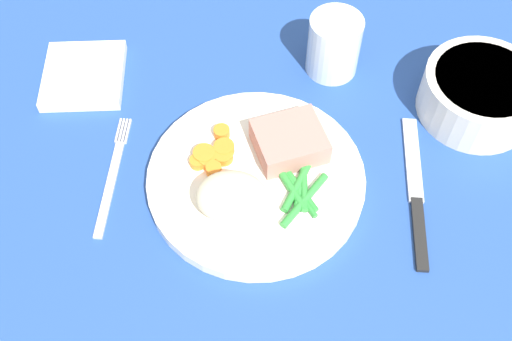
{
  "coord_description": "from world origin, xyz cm",
  "views": [
    {
      "loc": [
        -0.96,
        -40.17,
        61.68
      ],
      "look_at": [
        -3.6,
        -2.03,
        4.6
      ],
      "focal_mm": 42.91,
      "sensor_mm": 36.0,
      "label": 1
    }
  ],
  "objects_px": {
    "napkin": "(84,75)",
    "water_glass": "(333,49)",
    "salad_bowl": "(480,92)",
    "knife": "(416,193)",
    "dinner_plate": "(256,179)",
    "meat_portion": "(288,141)",
    "fork": "(113,176)"
  },
  "relations": [
    {
      "from": "napkin",
      "to": "knife",
      "type": "bearing_deg",
      "value": -19.59
    },
    {
      "from": "salad_bowl",
      "to": "knife",
      "type": "bearing_deg",
      "value": -121.69
    },
    {
      "from": "fork",
      "to": "dinner_plate",
      "type": "bearing_deg",
      "value": 2.78
    },
    {
      "from": "dinner_plate",
      "to": "water_glass",
      "type": "bearing_deg",
      "value": 65.44
    },
    {
      "from": "water_glass",
      "to": "salad_bowl",
      "type": "bearing_deg",
      "value": -18.66
    },
    {
      "from": "fork",
      "to": "water_glass",
      "type": "height_order",
      "value": "water_glass"
    },
    {
      "from": "fork",
      "to": "water_glass",
      "type": "xyz_separation_m",
      "value": [
        0.25,
        0.19,
        0.03
      ]
    },
    {
      "from": "napkin",
      "to": "water_glass",
      "type": "bearing_deg",
      "value": 7.63
    },
    {
      "from": "water_glass",
      "to": "knife",
      "type": "bearing_deg",
      "value": -63.1
    },
    {
      "from": "knife",
      "to": "salad_bowl",
      "type": "relative_size",
      "value": 1.44
    },
    {
      "from": "dinner_plate",
      "to": "water_glass",
      "type": "relative_size",
      "value": 3.1
    },
    {
      "from": "water_glass",
      "to": "salad_bowl",
      "type": "relative_size",
      "value": 0.57
    },
    {
      "from": "knife",
      "to": "salad_bowl",
      "type": "xyz_separation_m",
      "value": [
        0.08,
        0.13,
        0.03
      ]
    },
    {
      "from": "meat_portion",
      "to": "dinner_plate",
      "type": "bearing_deg",
      "value": -130.6
    },
    {
      "from": "meat_portion",
      "to": "water_glass",
      "type": "bearing_deg",
      "value": 70.63
    },
    {
      "from": "dinner_plate",
      "to": "salad_bowl",
      "type": "relative_size",
      "value": 1.76
    },
    {
      "from": "meat_portion",
      "to": "fork",
      "type": "height_order",
      "value": "meat_portion"
    },
    {
      "from": "dinner_plate",
      "to": "fork",
      "type": "relative_size",
      "value": 1.5
    },
    {
      "from": "knife",
      "to": "dinner_plate",
      "type": "bearing_deg",
      "value": 175.21
    },
    {
      "from": "salad_bowl",
      "to": "napkin",
      "type": "relative_size",
      "value": 1.29
    },
    {
      "from": "fork",
      "to": "salad_bowl",
      "type": "bearing_deg",
      "value": 18.78
    },
    {
      "from": "meat_portion",
      "to": "fork",
      "type": "distance_m",
      "value": 0.21
    },
    {
      "from": "knife",
      "to": "napkin",
      "type": "relative_size",
      "value": 1.87
    },
    {
      "from": "salad_bowl",
      "to": "water_glass",
      "type": "bearing_deg",
      "value": 161.34
    },
    {
      "from": "dinner_plate",
      "to": "napkin",
      "type": "relative_size",
      "value": 2.27
    },
    {
      "from": "meat_portion",
      "to": "napkin",
      "type": "relative_size",
      "value": 0.7
    },
    {
      "from": "meat_portion",
      "to": "knife",
      "type": "bearing_deg",
      "value": -15.75
    },
    {
      "from": "meat_portion",
      "to": "fork",
      "type": "xyz_separation_m",
      "value": [
        -0.2,
        -0.04,
        -0.03
      ]
    },
    {
      "from": "meat_portion",
      "to": "fork",
      "type": "bearing_deg",
      "value": -168.23
    },
    {
      "from": "water_glass",
      "to": "napkin",
      "type": "bearing_deg",
      "value": -172.37
    },
    {
      "from": "fork",
      "to": "knife",
      "type": "xyz_separation_m",
      "value": [
        0.35,
        -0.0,
        -0.0
      ]
    },
    {
      "from": "dinner_plate",
      "to": "fork",
      "type": "distance_m",
      "value": 0.17
    }
  ]
}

